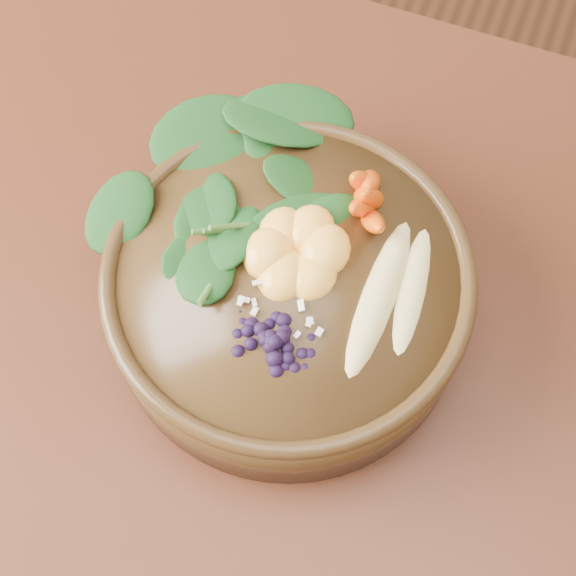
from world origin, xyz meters
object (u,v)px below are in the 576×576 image
dining_table (457,568)px  blueberry_pile (270,332)px  carrot_cluster (381,176)px  kale_heap (253,180)px  mandarin_cluster (297,243)px  banana_halves (398,285)px  stoneware_bowl (288,294)px

dining_table → blueberry_pile: 0.26m
blueberry_pile → dining_table: bearing=-19.2°
carrot_cluster → blueberry_pile: carrot_cluster is taller
kale_heap → mandarin_cluster: 0.06m
dining_table → kale_heap: bearing=144.6°
kale_heap → banana_halves: 0.13m
blueberry_pile → banana_halves: bearing=44.3°
carrot_cluster → banana_halves: carrot_cluster is taller
kale_heap → blueberry_pile: 0.12m
dining_table → carrot_cluster: size_ratio=22.15×
banana_halves → blueberry_pile: 0.09m
carrot_cluster → banana_halves: bearing=-66.9°
stoneware_bowl → kale_heap: 0.09m
stoneware_bowl → blueberry_pile: size_ratio=2.16×
kale_heap → mandarin_cluster: kale_heap is taller
dining_table → stoneware_bowl: (-0.19, 0.12, 0.13)m
carrot_cluster → banana_halves: (0.04, -0.06, -0.02)m
carrot_cluster → mandarin_cluster: 0.07m
carrot_cluster → mandarin_cluster: bearing=-129.8°
mandarin_cluster → stoneware_bowl: bearing=-90.5°
banana_halves → mandarin_cluster: size_ratio=1.80×
dining_table → stoneware_bowl: bearing=148.2°
stoneware_bowl → kale_heap: bearing=132.7°
dining_table → stoneware_bowl: size_ratio=6.11×
carrot_cluster → kale_heap: bearing=-169.5°
dining_table → kale_heap: 0.34m
banana_halves → carrot_cluster: bearing=113.1°
mandarin_cluster → blueberry_pile: blueberry_pile is taller
carrot_cluster → mandarin_cluster: size_ratio=0.87×
dining_table → blueberry_pile: (-0.18, 0.06, 0.18)m
stoneware_bowl → mandarin_cluster: bearing=89.5°
stoneware_bowl → mandarin_cluster: (0.00, 0.02, 0.05)m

